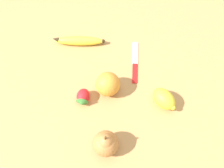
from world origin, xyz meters
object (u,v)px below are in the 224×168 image
Objects in this scene: pear at (106,143)px; strawberry at (83,97)px; lemon at (164,99)px; orange at (108,84)px; paring_knife at (135,63)px; banana at (79,41)px.

strawberry is at bearing -4.98° from pear.
lemon is (-0.14, -0.22, 0.01)m from strawberry.
paring_knife is (0.05, -0.14, -0.04)m from orange.
paring_knife is at bearing 137.10° from strawberry.
orange is 0.89× the size of pear.
pear is at bearing 97.42° from lemon.
pear is at bearing -103.94° from paring_knife.
banana is 1.09× the size of paring_knife.
banana is at bearing -15.96° from pear.
lemon is (0.03, -0.23, -0.01)m from pear.
pear reaches higher than strawberry.
orange is 0.88× the size of lemon.
orange reaches higher than paring_knife.
strawberry is 0.42× the size of paring_knife.
strawberry reaches higher than paring_knife.
banana is 0.24m from orange.
strawberry is (0.01, 0.09, -0.02)m from orange.
paring_knife is at bearing 157.06° from banana.
pear reaches higher than banana.
paring_knife is (0.21, -0.25, -0.04)m from pear.
orange is 0.19m from pear.
strawberry is at bearing -134.65° from paring_knife.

